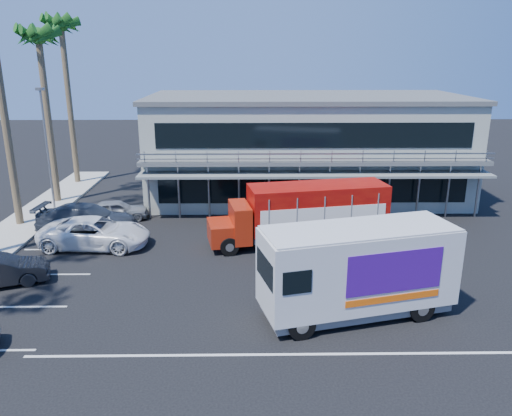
{
  "coord_description": "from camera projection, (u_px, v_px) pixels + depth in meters",
  "views": [
    {
      "loc": [
        -1.12,
        -21.16,
        10.07
      ],
      "look_at": [
        -0.77,
        4.0,
        2.3
      ],
      "focal_mm": 35.0,
      "sensor_mm": 36.0,
      "label": 1
    }
  ],
  "objects": [
    {
      "name": "curb_strip",
      "position": [
        9.0,
        236.0,
        28.71
      ],
      "size": [
        3.0,
        32.0,
        0.16
      ],
      "primitive_type": "cube",
      "color": "#A5A399",
      "rests_on": "ground"
    },
    {
      "name": "parked_car_c",
      "position": [
        95.0,
        233.0,
        27.04
      ],
      "size": [
        5.98,
        3.04,
        1.62
      ],
      "primitive_type": "imported",
      "rotation": [
        0.0,
        0.0,
        1.51
      ],
      "color": "white",
      "rests_on": "ground"
    },
    {
      "name": "ground",
      "position": [
        274.0,
        280.0,
        23.21
      ],
      "size": [
        120.0,
        120.0,
        0.0
      ],
      "primitive_type": "plane",
      "color": "black",
      "rests_on": "ground"
    },
    {
      "name": "building",
      "position": [
        305.0,
        146.0,
        36.44
      ],
      "size": [
        22.4,
        12.0,
        7.3
      ],
      "color": "#959B8E",
      "rests_on": "ground"
    },
    {
      "name": "light_pole_far",
      "position": [
        47.0,
        144.0,
        32.19
      ],
      "size": [
        0.5,
        0.25,
        8.09
      ],
      "color": "gray",
      "rests_on": "ground"
    },
    {
      "name": "red_truck",
      "position": [
        306.0,
        212.0,
        27.36
      ],
      "size": [
        10.02,
        4.03,
        3.29
      ],
      "rotation": [
        0.0,
        0.0,
        0.19
      ],
      "color": "maroon",
      "rests_on": "ground"
    },
    {
      "name": "palm_f",
      "position": [
        62.0,
        35.0,
        37.29
      ],
      "size": [
        2.8,
        2.8,
        13.25
      ],
      "color": "brown",
      "rests_on": "ground"
    },
    {
      "name": "palm_e",
      "position": [
        39.0,
        46.0,
        32.31
      ],
      "size": [
        2.8,
        2.8,
        12.25
      ],
      "color": "brown",
      "rests_on": "ground"
    },
    {
      "name": "parked_car_e",
      "position": [
        117.0,
        210.0,
        31.46
      ],
      "size": [
        4.11,
        2.42,
        1.31
      ],
      "primitive_type": "imported",
      "rotation": [
        0.0,
        0.0,
        1.81
      ],
      "color": "gray",
      "rests_on": "ground"
    },
    {
      "name": "white_van",
      "position": [
        357.0,
        269.0,
        19.61
      ],
      "size": [
        8.01,
        4.4,
        3.72
      ],
      "rotation": [
        0.0,
        0.0,
        0.25
      ],
      "color": "silver",
      "rests_on": "ground"
    },
    {
      "name": "parked_car_d",
      "position": [
        87.0,
        219.0,
        29.17
      ],
      "size": [
        6.02,
        2.82,
        1.7
      ],
      "primitive_type": "imported",
      "rotation": [
        0.0,
        0.0,
        1.49
      ],
      "color": "#2B3039",
      "rests_on": "ground"
    }
  ]
}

